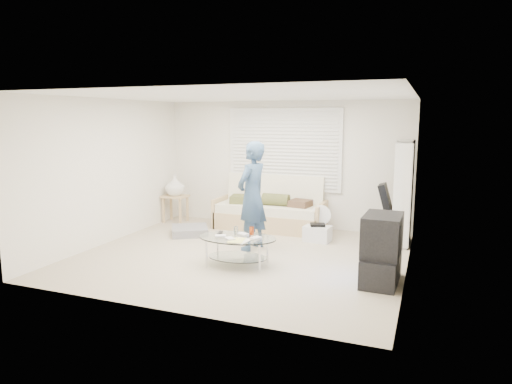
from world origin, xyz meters
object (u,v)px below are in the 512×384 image
at_px(bookshelf, 403,193).
at_px(tv_unit, 381,250).
at_px(coffee_table, 238,243).
at_px(futon_sofa, 270,212).

bearing_deg(bookshelf, tv_unit, -93.45).
bearing_deg(coffee_table, bookshelf, 44.09).
distance_m(tv_unit, coffee_table, 2.06).
height_order(bookshelf, coffee_table, bookshelf).
xyz_separation_m(tv_unit, coffee_table, (-2.06, -0.03, -0.10)).
bearing_deg(futon_sofa, bookshelf, -5.22).
bearing_deg(tv_unit, bookshelf, 86.55).
height_order(futon_sofa, coffee_table, futon_sofa).
bearing_deg(coffee_table, tv_unit, 0.92).
relative_size(bookshelf, tv_unit, 1.95).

